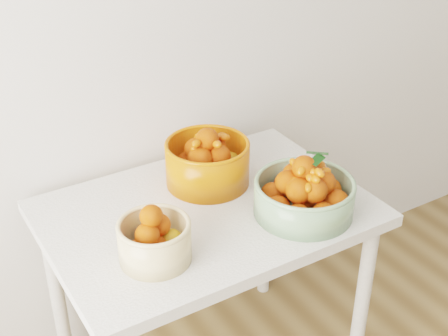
{
  "coord_description": "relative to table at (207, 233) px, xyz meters",
  "views": [
    {
      "loc": [
        -0.95,
        0.18,
        1.85
      ],
      "look_at": [
        -0.13,
        1.54,
        0.92
      ],
      "focal_mm": 50.0,
      "sensor_mm": 36.0,
      "label": 1
    }
  ],
  "objects": [
    {
      "name": "bowl_cream",
      "position": [
        -0.25,
        -0.14,
        0.16
      ],
      "size": [
        0.22,
        0.22,
        0.18
      ],
      "rotation": [
        0.0,
        0.0,
        -0.06
      ],
      "color": "#DDBE87",
      "rests_on": "table"
    },
    {
      "name": "table",
      "position": [
        0.0,
        0.0,
        0.0
      ],
      "size": [
        1.0,
        0.7,
        0.75
      ],
      "color": "silver",
      "rests_on": "ground"
    },
    {
      "name": "bowl_orange",
      "position": [
        0.08,
        0.13,
        0.18
      ],
      "size": [
        0.3,
        0.3,
        0.2
      ],
      "rotation": [
        0.0,
        0.0,
        0.08
      ],
      "color": "#DD580E",
      "rests_on": "table"
    },
    {
      "name": "bowl_green",
      "position": [
        0.24,
        -0.18,
        0.17
      ],
      "size": [
        0.33,
        0.33,
        0.2
      ],
      "rotation": [
        0.0,
        0.0,
        -0.05
      ],
      "color": "gray",
      "rests_on": "table"
    }
  ]
}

